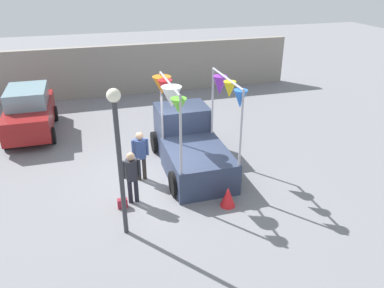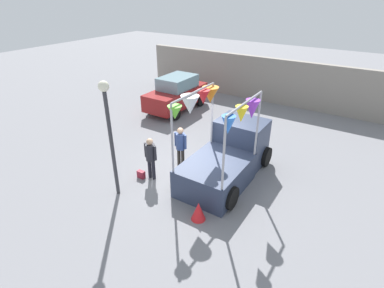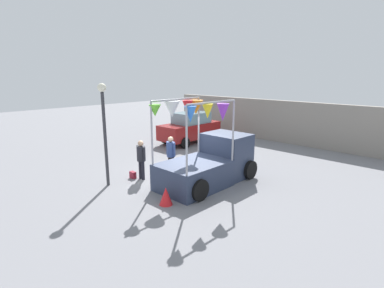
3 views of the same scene
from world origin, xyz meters
name	(u,v)px [view 1 (image 1 of 3)]	position (x,y,z in m)	size (l,w,h in m)	color
ground_plane	(166,179)	(0.00, 0.00, 0.00)	(60.00, 60.00, 0.00)	slate
vendor_truck	(189,140)	(0.98, 0.74, 0.92)	(2.44, 4.09, 3.31)	#2D3851
parked_car	(30,111)	(-4.47, 5.15, 0.94)	(1.88, 4.00, 1.88)	maroon
person_customer	(132,173)	(-1.20, -1.03, 0.97)	(0.53, 0.34, 1.61)	black
person_vendor	(140,152)	(-0.76, 0.19, 1.00)	(0.53, 0.34, 1.66)	#2D2823
handbag	(123,203)	(-1.55, -1.23, 0.14)	(0.28, 0.16, 0.28)	maroon
street_lamp	(118,144)	(-1.59, -2.35, 2.53)	(0.32, 0.32, 3.88)	#333338
brick_boundary_wall	(127,70)	(0.00, 9.27, 1.30)	(18.00, 0.36, 2.60)	gray
folded_kite_bundle_crimson	(228,197)	(1.37, -1.97, 0.30)	(0.44, 0.44, 0.60)	red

